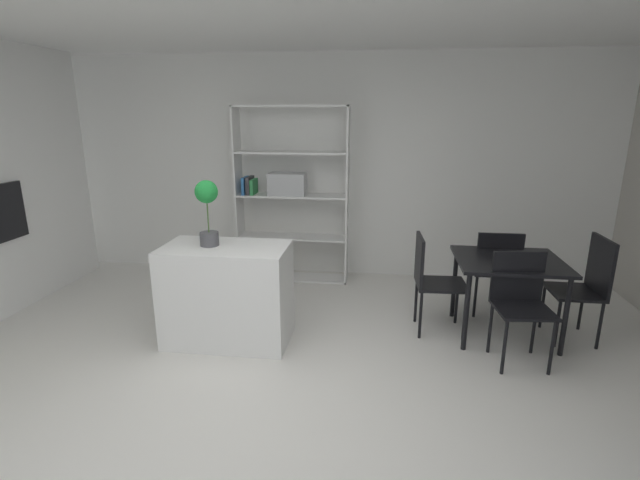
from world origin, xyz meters
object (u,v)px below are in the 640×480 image
at_px(open_bookshelf, 287,195).
at_px(dining_chair_window_side, 587,281).
at_px(kitchen_island, 228,294).
at_px(potted_plant_on_island, 207,206).
at_px(dining_chair_island_side, 431,276).
at_px(dining_chair_far, 496,265).
at_px(dining_table, 508,268).
at_px(built_in_oven, 0,213).
at_px(dining_chair_near, 520,297).

bearing_deg(open_bookshelf, dining_chair_window_side, -22.81).
bearing_deg(kitchen_island, dining_chair_window_side, 7.69).
relative_size(potted_plant_on_island, dining_chair_window_side, 0.60).
height_order(open_bookshelf, dining_chair_island_side, open_bookshelf).
bearing_deg(dining_chair_far, dining_chair_island_side, 32.28).
relative_size(potted_plant_on_island, dining_chair_island_side, 0.62).
bearing_deg(dining_table, dining_chair_far, 89.90).
height_order(built_in_oven, dining_chair_far, built_in_oven).
bearing_deg(dining_chair_far, dining_chair_near, 88.88).
bearing_deg(potted_plant_on_island, open_bookshelf, 77.98).
xyz_separation_m(open_bookshelf, dining_table, (2.29, -1.25, -0.41)).
bearing_deg(open_bookshelf, dining_chair_far, -19.58).
xyz_separation_m(built_in_oven, dining_chair_window_side, (5.56, 0.16, -0.49)).
distance_m(kitchen_island, dining_chair_far, 2.65).
relative_size(kitchen_island, dining_chair_near, 1.20).
bearing_deg(dining_chair_near, dining_chair_window_side, 26.81).
distance_m(dining_table, dining_chair_island_side, 0.69).
bearing_deg(dining_chair_far, potted_plant_on_island, 17.45).
relative_size(potted_plant_on_island, dining_chair_far, 0.64).
height_order(kitchen_island, open_bookshelf, open_bookshelf).
bearing_deg(potted_plant_on_island, kitchen_island, -3.85).
distance_m(potted_plant_on_island, open_bookshelf, 1.72).
height_order(built_in_oven, dining_table, built_in_oven).
distance_m(open_bookshelf, dining_chair_near, 2.88).
relative_size(dining_table, dining_chair_far, 1.04).
distance_m(dining_chair_island_side, dining_chair_window_side, 1.37).
bearing_deg(dining_table, built_in_oven, -178.15).
xyz_separation_m(kitchen_island, open_bookshelf, (0.22, 1.68, 0.61)).
bearing_deg(dining_chair_island_side, open_bookshelf, 49.28).
height_order(open_bookshelf, dining_chair_near, open_bookshelf).
bearing_deg(dining_chair_near, open_bookshelf, 137.95).
distance_m(open_bookshelf, dining_table, 2.64).
height_order(potted_plant_on_island, dining_table, potted_plant_on_island).
height_order(dining_chair_island_side, dining_chair_near, dining_chair_island_side).
distance_m(dining_table, dining_chair_far, 0.45).
relative_size(potted_plant_on_island, open_bookshelf, 0.27).
bearing_deg(built_in_oven, open_bookshelf, 28.56).
distance_m(dining_chair_near, dining_chair_far, 0.87).
distance_m(potted_plant_on_island, dining_chair_near, 2.72).
distance_m(kitchen_island, dining_chair_island_side, 1.87).
height_order(built_in_oven, kitchen_island, built_in_oven).
xyz_separation_m(kitchen_island, dining_chair_near, (2.50, -0.01, 0.11)).
height_order(potted_plant_on_island, dining_chair_window_side, potted_plant_on_island).
bearing_deg(dining_chair_island_side, potted_plant_on_island, 99.31).
bearing_deg(dining_chair_near, potted_plant_on_island, 174.10).
bearing_deg(built_in_oven, dining_chair_far, 6.95).
bearing_deg(open_bookshelf, potted_plant_on_island, -102.02).
bearing_deg(open_bookshelf, dining_chair_island_side, -38.06).
xyz_separation_m(built_in_oven, dining_table, (4.88, 0.16, -0.41)).
xyz_separation_m(potted_plant_on_island, dining_table, (2.64, 0.42, -0.59)).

